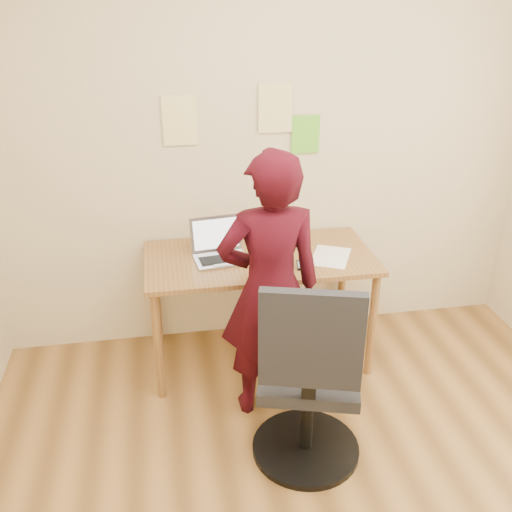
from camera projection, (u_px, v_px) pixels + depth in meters
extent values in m
cube|color=beige|center=(266.00, 142.00, 3.60)|extent=(3.50, 0.04, 2.70)
cube|color=brown|center=(259.00, 258.00, 3.50)|extent=(1.40, 0.70, 0.03)
cylinder|color=brown|center=(158.00, 346.00, 3.29)|extent=(0.05, 0.05, 0.71)
cylinder|color=brown|center=(372.00, 325.00, 3.50)|extent=(0.05, 0.05, 0.71)
cylinder|color=brown|center=(156.00, 296.00, 3.83)|extent=(0.05, 0.05, 0.71)
cylinder|color=brown|center=(342.00, 280.00, 4.03)|extent=(0.05, 0.05, 0.71)
cube|color=#AEAEB5|center=(221.00, 260.00, 3.43)|extent=(0.34, 0.25, 0.01)
cube|color=black|center=(221.00, 258.00, 3.43)|extent=(0.27, 0.15, 0.00)
cube|color=#AEAEB5|center=(216.00, 234.00, 3.50)|extent=(0.32, 0.10, 0.21)
cube|color=white|center=(216.00, 234.00, 3.50)|extent=(0.28, 0.08, 0.17)
cube|color=white|center=(331.00, 256.00, 3.49)|extent=(0.33, 0.37, 0.00)
cube|color=black|center=(302.00, 265.00, 3.37)|extent=(0.08, 0.13, 0.01)
cube|color=#3F4C59|center=(302.00, 264.00, 3.37)|extent=(0.07, 0.11, 0.00)
cube|color=#EDDE8E|center=(180.00, 121.00, 3.42)|extent=(0.21, 0.00, 0.30)
cube|color=#EDDE8E|center=(275.00, 108.00, 3.49)|extent=(0.21, 0.00, 0.30)
cube|color=#65CA2D|center=(306.00, 135.00, 3.59)|extent=(0.18, 0.00, 0.24)
cube|color=black|center=(309.00, 373.00, 2.83)|extent=(0.59, 0.59, 0.07)
cube|color=black|center=(311.00, 340.00, 2.47)|extent=(0.45, 0.18, 0.48)
cube|color=black|center=(309.00, 385.00, 2.58)|extent=(0.07, 0.06, 0.13)
cylinder|color=black|center=(307.00, 415.00, 2.94)|extent=(0.07, 0.07, 0.48)
cylinder|color=black|center=(305.00, 447.00, 3.03)|extent=(0.57, 0.57, 0.03)
imported|color=#32060F|center=(270.00, 289.00, 3.05)|extent=(0.57, 0.37, 1.55)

